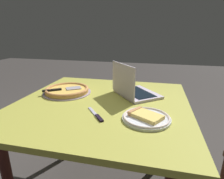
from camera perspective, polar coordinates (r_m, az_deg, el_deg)
The scene contains 5 objects.
dining_table at distance 1.28m, azimuth -2.97°, elevation -7.33°, with size 1.11×1.12×0.77m.
laptop at distance 1.35m, azimuth 6.37°, elevation 0.06°, with size 0.39×0.38×0.24m.
pizza_plate at distance 1.02m, azimuth 10.31°, elevation -8.30°, with size 0.26×0.26×0.04m.
pizza_tray at distance 1.45m, azimuth -13.54°, elevation -0.22°, with size 0.36×0.36×0.04m.
table_knife at distance 1.05m, azimuth -4.66°, elevation -7.86°, with size 0.17×0.14×0.01m.
Camera 1 is at (-1.11, -0.33, 1.23)m, focal length 30.05 mm.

